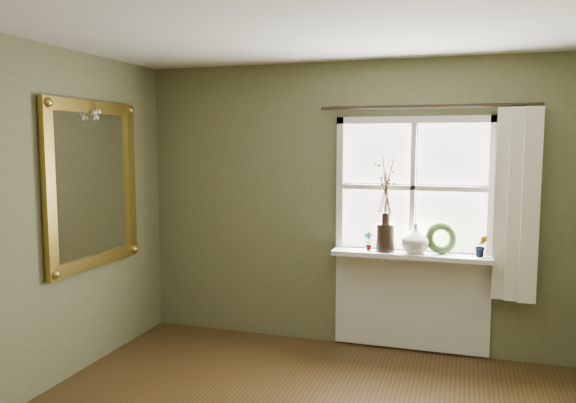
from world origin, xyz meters
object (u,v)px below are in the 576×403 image
(dark_jug, at_px, (385,238))
(cream_vase, at_px, (415,238))
(wreath, at_px, (441,242))
(gilt_mirror, at_px, (93,184))

(dark_jug, xyz_separation_m, cream_vase, (0.26, 0.00, 0.01))
(cream_vase, bearing_deg, dark_jug, 180.00)
(wreath, bearing_deg, dark_jug, 161.40)
(cream_vase, relative_size, wreath, 0.93)
(dark_jug, xyz_separation_m, gilt_mirror, (-2.29, -0.96, 0.49))
(wreath, distance_m, gilt_mirror, 2.98)
(wreath, xyz_separation_m, gilt_mirror, (-2.77, -1.00, 0.51))
(gilt_mirror, bearing_deg, wreath, 19.86)
(wreath, height_order, gilt_mirror, gilt_mirror)
(wreath, bearing_deg, cream_vase, 167.18)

